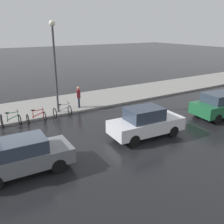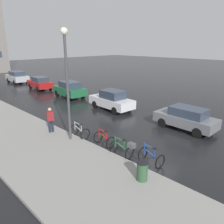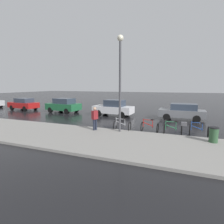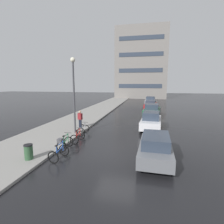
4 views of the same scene
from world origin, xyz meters
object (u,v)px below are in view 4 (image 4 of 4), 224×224
bicycle_second (64,143)px  trash_bin (29,153)px  bicycle_third (78,137)px  pedestrian (80,119)px  car_silver (151,101)px  bicycle_nearest (59,153)px  bicycle_farthest (83,130)px  car_red (150,105)px  car_green (152,110)px  streetlamp (74,86)px  car_grey (155,147)px  car_white (151,121)px

bicycle_second → trash_bin: 2.23m
bicycle_third → pedestrian: 3.79m
bicycle_second → pedestrian: pedestrian is taller
trash_bin → car_silver: bearing=76.4°
bicycle_third → bicycle_nearest: bearing=-87.0°
trash_bin → pedestrian: bearing=89.3°
bicycle_second → bicycle_farthest: bicycle_second is taller
bicycle_nearest → car_red: car_red is taller
bicycle_second → car_green: size_ratio=0.33×
car_red → streetlamp: size_ratio=0.67×
bicycle_farthest → trash_bin: size_ratio=1.17×
pedestrian → trash_bin: pedestrian is taller
car_green → bicycle_second: bearing=-114.1°
pedestrian → trash_bin: 7.15m
car_red → pedestrian: (-6.51, -13.56, 0.19)m
bicycle_second → bicycle_third: size_ratio=1.20×
pedestrian → bicycle_farthest: bearing=-60.8°
car_red → trash_bin: car_red is taller
car_silver → car_grey: bearing=-89.8°
pedestrian → streetlamp: 3.50m
bicycle_third → car_grey: bearing=-21.3°
bicycle_third → car_grey: (5.43, -2.11, 0.40)m
pedestrian → bicycle_third: bearing=-70.9°
bicycle_farthest → car_grey: size_ratio=0.28×
bicycle_third → streetlamp: size_ratio=0.18×
pedestrian → streetlamp: bearing=-82.1°
bicycle_second → pedestrian: size_ratio=0.79×
bicycle_farthest → car_red: 16.22m
car_red → pedestrian: bearing=-115.7°
car_red → car_grey: bearing=-89.6°
streetlamp → bicycle_farthest: bearing=3.7°
streetlamp → trash_bin: bearing=-93.5°
bicycle_farthest → trash_bin: (-1.02, -5.47, 0.09)m
pedestrian → bicycle_second: bearing=-79.1°
car_silver → pedestrian: size_ratio=2.55×
pedestrian → trash_bin: size_ratio=1.79×
car_grey → car_red: (-0.15, 19.20, 0.01)m
car_grey → streetlamp: 8.20m
bicycle_third → pedestrian: bearing=109.1°
bicycle_second → trash_bin: bearing=-119.3°
car_white → trash_bin: bearing=-128.8°
bicycle_nearest → bicycle_second: bearing=105.5°
bicycle_farthest → car_red: bearing=69.9°
bicycle_farthest → car_red: (5.58, 15.22, 0.40)m
pedestrian → bicycle_nearest: bearing=-78.1°
bicycle_farthest → car_silver: size_ratio=0.26×
bicycle_second → bicycle_third: bearing=82.4°
car_green → streetlamp: 11.61m
car_green → bicycle_third: bearing=-116.3°
car_grey → pedestrian: size_ratio=2.34×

